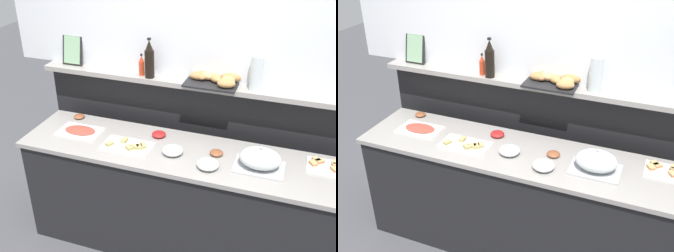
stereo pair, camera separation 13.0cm
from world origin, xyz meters
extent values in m
plane|color=#4C4C51|center=(0.00, 0.60, 0.00)|extent=(12.00, 12.00, 0.00)
cube|color=black|center=(0.00, 0.00, 0.44)|extent=(2.38, 0.56, 0.89)
cube|color=gray|center=(0.00, 0.00, 0.91)|extent=(2.42, 0.60, 0.03)
cube|color=black|center=(0.00, 0.48, 0.64)|extent=(2.63, 0.08, 1.27)
cube|color=gray|center=(0.00, 0.43, 1.29)|extent=(2.63, 0.22, 0.04)
cube|color=white|center=(-0.39, -0.06, 0.93)|extent=(0.37, 0.20, 0.01)
cube|color=tan|center=(-0.29, -0.07, 0.94)|extent=(0.06, 0.07, 0.01)
cube|color=#66994C|center=(-0.29, -0.07, 0.95)|extent=(0.06, 0.07, 0.01)
cube|color=tan|center=(-0.29, -0.07, 0.95)|extent=(0.06, 0.07, 0.01)
cube|color=tan|center=(-0.27, -0.05, 0.94)|extent=(0.06, 0.07, 0.01)
cube|color=#66994C|center=(-0.27, -0.05, 0.95)|extent=(0.06, 0.07, 0.01)
cube|color=tan|center=(-0.27, -0.05, 0.95)|extent=(0.06, 0.07, 0.01)
cube|color=tan|center=(-0.32, -0.08, 0.94)|extent=(0.06, 0.04, 0.01)
cube|color=#66994C|center=(-0.32, -0.08, 0.95)|extent=(0.06, 0.04, 0.01)
cube|color=tan|center=(-0.32, -0.08, 0.95)|extent=(0.06, 0.04, 0.01)
cube|color=tan|center=(-0.35, -0.11, 0.94)|extent=(0.07, 0.06, 0.01)
cube|color=#66994C|center=(-0.35, -0.11, 0.95)|extent=(0.07, 0.06, 0.01)
cube|color=tan|center=(-0.35, -0.11, 0.95)|extent=(0.07, 0.06, 0.01)
cube|color=tan|center=(-0.51, -0.11, 0.94)|extent=(0.06, 0.07, 0.01)
cube|color=#66994C|center=(-0.51, -0.11, 0.95)|extent=(0.06, 0.07, 0.01)
cube|color=tan|center=(-0.51, -0.11, 0.95)|extent=(0.06, 0.07, 0.01)
cube|color=tan|center=(-0.43, -0.02, 0.94)|extent=(0.04, 0.06, 0.01)
cube|color=#66994C|center=(-0.43, -0.02, 0.95)|extent=(0.04, 0.06, 0.01)
cube|color=tan|center=(-0.43, -0.02, 0.95)|extent=(0.04, 0.06, 0.01)
cube|color=white|center=(1.03, 0.13, 0.93)|extent=(0.29, 0.21, 0.01)
cube|color=tan|center=(0.95, 0.17, 0.94)|extent=(0.06, 0.07, 0.01)
cube|color=#B24738|center=(0.95, 0.17, 0.95)|extent=(0.06, 0.07, 0.01)
cube|color=tan|center=(0.95, 0.17, 0.95)|extent=(0.06, 0.07, 0.01)
cube|color=tan|center=(1.07, 0.17, 0.94)|extent=(0.04, 0.06, 0.01)
cube|color=#B24738|center=(1.07, 0.17, 0.95)|extent=(0.04, 0.06, 0.01)
cube|color=tan|center=(1.07, 0.17, 0.95)|extent=(0.04, 0.06, 0.01)
cube|color=tan|center=(1.07, 0.09, 0.94)|extent=(0.06, 0.07, 0.01)
cube|color=#B24738|center=(1.07, 0.09, 0.95)|extent=(0.06, 0.07, 0.01)
cube|color=tan|center=(1.07, 0.09, 0.95)|extent=(0.06, 0.07, 0.01)
cube|color=tan|center=(0.93, 0.12, 0.94)|extent=(0.07, 0.07, 0.01)
cube|color=#B24738|center=(0.93, 0.12, 0.95)|extent=(0.07, 0.07, 0.01)
cube|color=tan|center=(0.93, 0.12, 0.95)|extent=(0.07, 0.07, 0.01)
cube|color=tan|center=(0.97, 0.16, 0.94)|extent=(0.07, 0.07, 0.01)
cube|color=#B24738|center=(0.97, 0.16, 0.95)|extent=(0.07, 0.07, 0.01)
cube|color=tan|center=(0.97, 0.16, 0.95)|extent=(0.07, 0.07, 0.01)
cube|color=white|center=(-0.83, 0.02, 0.93)|extent=(0.34, 0.22, 0.01)
ellipsoid|color=#B24738|center=(-0.83, 0.02, 0.94)|extent=(0.25, 0.15, 0.01)
cube|color=#B7BABF|center=(0.58, -0.02, 0.93)|extent=(0.34, 0.24, 0.01)
ellipsoid|color=silver|center=(0.58, -0.02, 1.00)|extent=(0.28, 0.23, 0.14)
sphere|color=#B7BABF|center=(0.58, -0.02, 1.08)|extent=(0.02, 0.02, 0.02)
ellipsoid|color=silver|center=(0.25, -0.14, 0.95)|extent=(0.15, 0.15, 0.06)
ellipsoid|color=white|center=(0.25, -0.14, 0.94)|extent=(0.12, 0.12, 0.04)
ellipsoid|color=silver|center=(-0.04, -0.05, 0.95)|extent=(0.15, 0.15, 0.06)
ellipsoid|color=#F28C4C|center=(-0.04, -0.05, 0.94)|extent=(0.12, 0.12, 0.04)
ellipsoid|color=brown|center=(0.27, 0.04, 0.94)|extent=(0.10, 0.10, 0.03)
ellipsoid|color=brown|center=(-0.96, 0.22, 0.94)|extent=(0.09, 0.09, 0.03)
ellipsoid|color=red|center=(-0.22, 0.16, 0.94)|extent=(0.11, 0.11, 0.04)
cylinder|color=black|center=(-0.37, 0.38, 1.42)|extent=(0.08, 0.08, 0.22)
cone|color=black|center=(-0.37, 0.38, 1.57)|extent=(0.06, 0.06, 0.08)
cylinder|color=black|center=(-0.37, 0.38, 1.62)|extent=(0.03, 0.03, 0.02)
cylinder|color=red|center=(-0.45, 0.40, 1.37)|extent=(0.04, 0.04, 0.12)
cone|color=red|center=(-0.45, 0.40, 1.45)|extent=(0.04, 0.04, 0.04)
cylinder|color=black|center=(-0.45, 0.40, 1.48)|extent=(0.02, 0.02, 0.02)
cube|color=black|center=(0.12, 0.40, 1.32)|extent=(0.40, 0.26, 0.02)
ellipsoid|color=#AD7A47|center=(0.01, 0.42, 1.36)|extent=(0.13, 0.08, 0.05)
ellipsoid|color=#AD7A47|center=(0.26, 0.46, 1.36)|extent=(0.18, 0.13, 0.07)
ellipsoid|color=tan|center=(0.25, 0.38, 1.36)|extent=(0.15, 0.15, 0.07)
ellipsoid|color=#B7844C|center=(0.25, 0.34, 1.36)|extent=(0.15, 0.11, 0.06)
ellipsoid|color=#B7844C|center=(0.14, 0.42, 1.36)|extent=(0.15, 0.16, 0.06)
ellipsoid|color=#AD7A47|center=(0.04, 0.47, 1.36)|extent=(0.17, 0.16, 0.06)
ellipsoid|color=tan|center=(0.08, 0.44, 1.36)|extent=(0.14, 0.11, 0.07)
ellipsoid|color=#AD7A47|center=(0.02, 0.48, 1.35)|extent=(0.14, 0.10, 0.05)
ellipsoid|color=#AD7A47|center=(0.04, 0.44, 1.36)|extent=(0.11, 0.14, 0.06)
cube|color=black|center=(-1.09, 0.44, 1.44)|extent=(0.18, 0.07, 0.26)
cube|color=#8CB78C|center=(-1.09, 0.43, 1.44)|extent=(0.15, 0.05, 0.22)
cylinder|color=silver|center=(0.45, 0.40, 1.44)|extent=(0.09, 0.09, 0.26)
camera|label=1|loc=(0.76, -2.43, 2.52)|focal=43.78mm
camera|label=2|loc=(0.88, -2.38, 2.52)|focal=43.78mm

